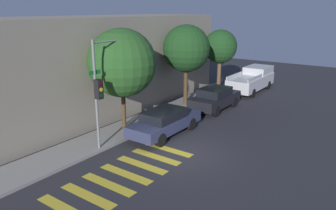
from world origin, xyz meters
The scene contains 11 objects.
ground_plane centered at (0.00, 0.00, 0.00)m, with size 60.00×60.00×0.00m, color #28282D.
sidewalk centered at (0.00, 4.28, 0.07)m, with size 26.00×2.16×0.14m, color gray.
building_row centered at (0.00, 8.76, 3.04)m, with size 26.00×6.00×6.09m, color gray.
crosswalk centered at (-3.01, 0.80, 0.00)m, with size 6.50×2.60×0.00m.
traffic_light_pole centered at (-1.59, 3.37, 3.44)m, with size 2.23×0.56×5.25m.
sedan_near_corner centered at (1.48, 2.10, 0.75)m, with size 4.62×1.77×1.40m.
sedan_middle centered at (7.15, 2.10, 0.80)m, with size 4.25×1.84×1.52m.
pickup_truck centered at (13.65, 2.10, 0.96)m, with size 5.53×2.00×1.87m.
tree_near_corner centered at (0.52, 4.16, 3.83)m, with size 3.60×3.60×5.63m.
tree_midblock centered at (6.72, 4.16, 3.98)m, with size 3.16×3.16×5.58m.
tree_far_end centered at (11.69, 4.16, 3.65)m, with size 2.64×2.64×5.01m.
Camera 1 is at (-11.83, -7.69, 6.53)m, focal length 35.00 mm.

